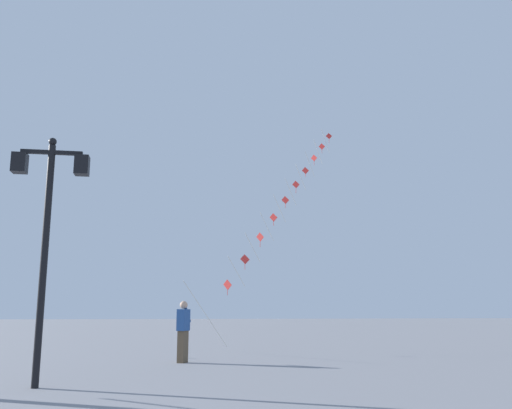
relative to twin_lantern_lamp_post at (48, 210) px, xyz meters
name	(u,v)px	position (x,y,z in m)	size (l,w,h in m)	color
ground_plane	(161,349)	(2.25, 10.57, -3.41)	(160.00, 160.00, 0.00)	gray
twin_lantern_lamp_post	(48,210)	(0.00, 0.00, 0.00)	(1.50, 0.28, 4.93)	black
kite_train	(283,203)	(7.64, 13.29, 2.95)	(9.09, 13.15, 12.01)	brown
kite_flyer	(183,330)	(2.90, 4.77, -2.51)	(0.44, 0.61, 1.71)	brown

